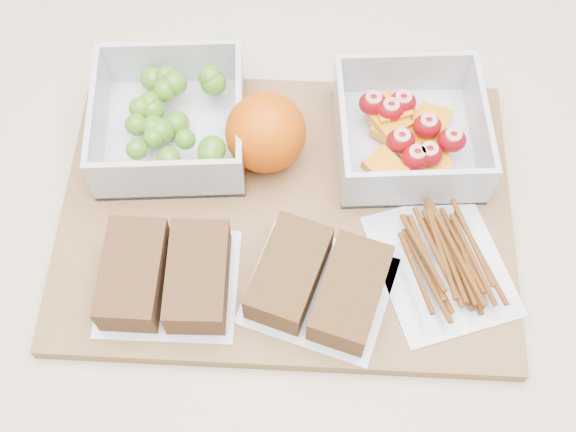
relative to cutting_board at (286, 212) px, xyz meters
name	(u,v)px	position (x,y,z in m)	size (l,w,h in m)	color
ground	(290,423)	(0.01, -0.01, -0.91)	(4.00, 4.00, 0.00)	gray
counter	(291,359)	(0.01, -0.01, -0.46)	(1.20, 0.90, 0.90)	beige
cutting_board	(286,212)	(0.00, 0.00, 0.00)	(0.42, 0.30, 0.02)	olive
grape_container	(172,120)	(-0.11, 0.09, 0.03)	(0.14, 0.14, 0.06)	silver
fruit_container	(409,133)	(0.12, 0.06, 0.03)	(0.14, 0.14, 0.06)	silver
orange	(266,133)	(-0.02, 0.06, 0.05)	(0.08, 0.08, 0.08)	#DD5205
sandwich_bag_left	(166,276)	(-0.11, -0.07, 0.03)	(0.13, 0.12, 0.04)	silver
sandwich_bag_center	(320,283)	(0.03, -0.08, 0.03)	(0.15, 0.14, 0.04)	silver
pretzel_bag	(444,259)	(0.14, -0.06, 0.02)	(0.14, 0.15, 0.03)	silver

